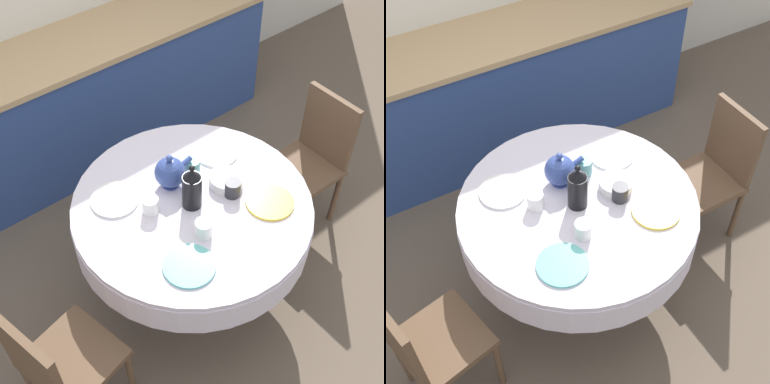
{
  "view_description": "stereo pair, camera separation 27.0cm",
  "coord_description": "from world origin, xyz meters",
  "views": [
    {
      "loc": [
        -1.15,
        -1.43,
        2.83
      ],
      "look_at": [
        0.0,
        0.0,
        0.85
      ],
      "focal_mm": 50.0,
      "sensor_mm": 36.0,
      "label": 1
    },
    {
      "loc": [
        -0.93,
        -1.59,
        2.83
      ],
      "look_at": [
        0.0,
        0.0,
        0.85
      ],
      "focal_mm": 50.0,
      "sensor_mm": 36.0,
      "label": 2
    }
  ],
  "objects": [
    {
      "name": "ground_plane",
      "position": [
        0.0,
        0.0,
        0.0
      ],
      "size": [
        12.0,
        12.0,
        0.0
      ],
      "primitive_type": "plane",
      "color": "brown"
    },
    {
      "name": "kitchen_counter",
      "position": [
        0.0,
        1.44,
        0.48
      ],
      "size": [
        3.24,
        0.64,
        0.95
      ],
      "color": "#2D4784",
      "rests_on": "ground_plane"
    },
    {
      "name": "dining_table",
      "position": [
        0.0,
        0.0,
        0.64
      ],
      "size": [
        1.27,
        1.27,
        0.77
      ],
      "color": "brown",
      "rests_on": "ground_plane"
    },
    {
      "name": "chair_left",
      "position": [
        0.98,
        -0.0,
        0.52
      ],
      "size": [
        0.4,
        0.4,
        0.93
      ],
      "rotation": [
        0.0,
        0.0,
        1.57
      ],
      "color": "brown",
      "rests_on": "ground_plane"
    },
    {
      "name": "chair_right",
      "position": [
        -0.95,
        -0.21,
        0.52
      ],
      "size": [
        0.48,
        0.48,
        0.93
      ],
      "rotation": [
        0.0,
        0.0,
        -1.35
      ],
      "color": "brown",
      "rests_on": "ground_plane"
    },
    {
      "name": "plate_near_left",
      "position": [
        -0.26,
        -0.3,
        0.77
      ],
      "size": [
        0.25,
        0.25,
        0.01
      ],
      "primitive_type": "cylinder",
      "color": "#60BCB7",
      "rests_on": "dining_table"
    },
    {
      "name": "cup_near_left",
      "position": [
        -0.09,
        -0.2,
        0.81
      ],
      "size": [
        0.09,
        0.09,
        0.09
      ],
      "primitive_type": "cylinder",
      "color": "white",
      "rests_on": "dining_table"
    },
    {
      "name": "plate_near_right",
      "position": [
        0.31,
        -0.25,
        0.77
      ],
      "size": [
        0.25,
        0.25,
        0.01
      ],
      "primitive_type": "cylinder",
      "color": "yellow",
      "rests_on": "dining_table"
    },
    {
      "name": "cup_near_right",
      "position": [
        0.2,
        -0.09,
        0.81
      ],
      "size": [
        0.09,
        0.09,
        0.09
      ],
      "primitive_type": "cylinder",
      "color": "#28282D",
      "rests_on": "dining_table"
    },
    {
      "name": "plate_far_left",
      "position": [
        -0.3,
        0.26,
        0.77
      ],
      "size": [
        0.25,
        0.25,
        0.01
      ],
      "primitive_type": "cylinder",
      "color": "white",
      "rests_on": "dining_table"
    },
    {
      "name": "cup_far_left",
      "position": [
        -0.2,
        0.08,
        0.81
      ],
      "size": [
        0.09,
        0.09,
        0.09
      ],
      "primitive_type": "cylinder",
      "color": "white",
      "rests_on": "dining_table"
    },
    {
      "name": "plate_far_right",
      "position": [
        0.34,
        0.21,
        0.77
      ],
      "size": [
        0.25,
        0.25,
        0.01
      ],
      "primitive_type": "cylinder",
      "color": "white",
      "rests_on": "dining_table"
    },
    {
      "name": "cup_far_right",
      "position": [
        0.14,
        0.17,
        0.81
      ],
      "size": [
        0.09,
        0.09,
        0.09
      ],
      "primitive_type": "cylinder",
      "color": "#5BA39E",
      "rests_on": "dining_table"
    },
    {
      "name": "coffee_carafe",
      "position": [
        -0.01,
        -0.01,
        0.89
      ],
      "size": [
        0.1,
        0.1,
        0.28
      ],
      "color": "black",
      "rests_on": "dining_table"
    },
    {
      "name": "teapot",
      "position": [
        -0.01,
        0.17,
        0.86
      ],
      "size": [
        0.23,
        0.17,
        0.21
      ],
      "color": "#33478E",
      "rests_on": "dining_table"
    },
    {
      "name": "fruit_bowl",
      "position": [
        0.22,
        -0.01,
        0.79
      ],
      "size": [
        0.18,
        0.18,
        0.06
      ],
      "primitive_type": "cylinder",
      "color": "silver",
      "rests_on": "dining_table"
    }
  ]
}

